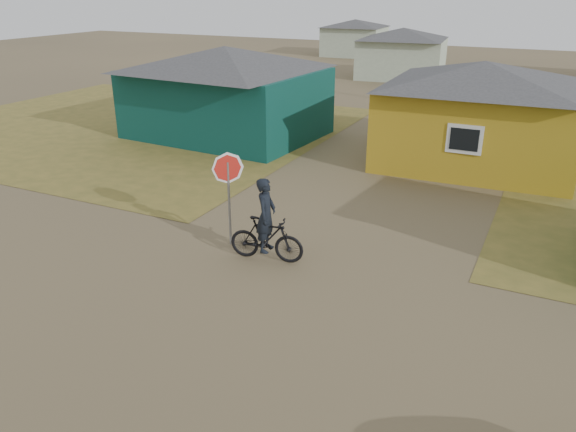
% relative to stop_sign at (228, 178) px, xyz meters
% --- Properties ---
extents(ground, '(120.00, 120.00, 0.00)m').
position_rel_stop_sign_xyz_m(ground, '(2.16, -3.38, -1.88)').
color(ground, brown).
extents(grass_nw, '(20.00, 18.00, 0.00)m').
position_rel_stop_sign_xyz_m(grass_nw, '(-11.84, 9.62, -1.87)').
color(grass_nw, olive).
rests_on(grass_nw, ground).
extents(house_teal, '(8.93, 7.08, 4.00)m').
position_rel_stop_sign_xyz_m(house_teal, '(-6.34, 10.12, 0.18)').
color(house_teal, '#0A3731').
rests_on(house_teal, ground).
extents(house_yellow, '(7.72, 6.76, 3.90)m').
position_rel_stop_sign_xyz_m(house_yellow, '(4.66, 10.62, 0.12)').
color(house_yellow, '#B18C1B').
rests_on(house_yellow, ground).
extents(house_pale_west, '(7.04, 6.15, 3.60)m').
position_rel_stop_sign_xyz_m(house_pale_west, '(-3.84, 30.62, -0.02)').
color(house_pale_west, '#ACBAA0').
rests_on(house_pale_west, ground).
extents(house_pale_north, '(6.28, 5.81, 3.40)m').
position_rel_stop_sign_xyz_m(house_pale_north, '(-11.84, 42.62, -0.13)').
color(house_pale_north, '#ACBAA0').
rests_on(house_pale_north, ground).
extents(stop_sign, '(0.79, 0.35, 2.57)m').
position_rel_stop_sign_xyz_m(stop_sign, '(0.00, 0.00, 0.00)').
color(stop_sign, gray).
rests_on(stop_sign, ground).
extents(cyclist, '(1.99, 0.84, 2.18)m').
position_rel_stop_sign_xyz_m(cyclist, '(1.32, -0.41, -1.08)').
color(cyclist, black).
rests_on(cyclist, ground).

